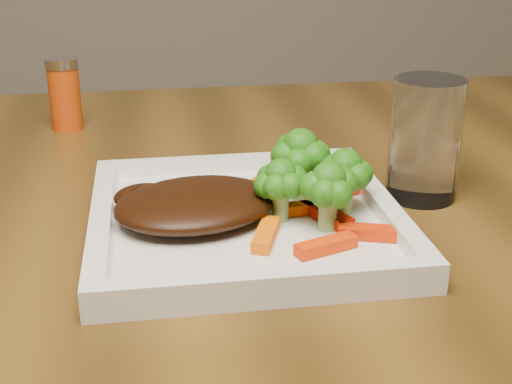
{
  "coord_description": "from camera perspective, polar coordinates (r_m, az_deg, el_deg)",
  "views": [
    {
      "loc": [
        0.08,
        -0.49,
        1.03
      ],
      "look_at": [
        0.17,
        0.09,
        0.79
      ],
      "focal_mm": 50.0,
      "sensor_mm": 36.0,
      "label": 1
    }
  ],
  "objects": [
    {
      "name": "carrot_6",
      "position": [
        0.65,
        4.22,
        -1.26
      ],
      "size": [
        0.05,
        0.02,
        0.01
      ],
      "primitive_type": "cube",
      "rotation": [
        0.0,
        0.0,
        0.06
      ],
      "color": "#EF4803",
      "rests_on": "plate"
    },
    {
      "name": "carrot_1",
      "position": [
        0.61,
        9.41,
        -3.22
      ],
      "size": [
        0.06,
        0.03,
        0.01
      ],
      "primitive_type": "cube",
      "rotation": [
        0.0,
        0.0,
        -0.31
      ],
      "color": "red",
      "rests_on": "plate"
    },
    {
      "name": "broccoli_3",
      "position": [
        0.62,
        1.98,
        0.38
      ],
      "size": [
        0.06,
        0.06,
        0.06
      ],
      "primitive_type": null,
      "rotation": [
        0.0,
        0.0,
        -0.04
      ],
      "color": "#2A5D0F",
      "rests_on": "plate"
    },
    {
      "name": "carrot_0",
      "position": [
        0.58,
        5.62,
        -4.29
      ],
      "size": [
        0.06,
        0.03,
        0.01
      ],
      "primitive_type": "cube",
      "rotation": [
        0.0,
        0.0,
        0.35
      ],
      "color": "#E63303",
      "rests_on": "plate"
    },
    {
      "name": "steak",
      "position": [
        0.63,
        -4.82,
        -0.95
      ],
      "size": [
        0.17,
        0.15,
        0.03
      ],
      "primitive_type": "ellipsoid",
      "rotation": [
        0.0,
        0.0,
        0.25
      ],
      "color": "black",
      "rests_on": "plate"
    },
    {
      "name": "drinking_glass",
      "position": [
        0.71,
        13.39,
        4.1
      ],
      "size": [
        0.07,
        0.07,
        0.12
      ],
      "primitive_type": "cylinder",
      "rotation": [
        0.0,
        0.0,
        0.04
      ],
      "color": "silver",
      "rests_on": "dining_table"
    },
    {
      "name": "carrot_5",
      "position": [
        0.63,
        5.64,
        -1.82
      ],
      "size": [
        0.04,
        0.06,
        0.01
      ],
      "primitive_type": "cube",
      "rotation": [
        0.0,
        0.0,
        -1.12
      ],
      "color": "red",
      "rests_on": "plate"
    },
    {
      "name": "broccoli_1",
      "position": [
        0.64,
        7.11,
        1.07
      ],
      "size": [
        0.06,
        0.06,
        0.06
      ],
      "primitive_type": null,
      "rotation": [
        0.0,
        0.0,
        -0.06
      ],
      "color": "#217012",
      "rests_on": "plate"
    },
    {
      "name": "carrot_3",
      "position": [
        0.69,
        7.29,
        0.23
      ],
      "size": [
        0.05,
        0.03,
        0.01
      ],
      "primitive_type": "cube",
      "rotation": [
        0.0,
        0.0,
        0.36
      ],
      "color": "red",
      "rests_on": "plate"
    },
    {
      "name": "carrot_2",
      "position": [
        0.59,
        0.8,
        -3.43
      ],
      "size": [
        0.03,
        0.06,
        0.01
      ],
      "primitive_type": "cube",
      "rotation": [
        0.0,
        0.0,
        1.22
      ],
      "color": "#F86204",
      "rests_on": "plate"
    },
    {
      "name": "spice_shaker",
      "position": [
        0.95,
        -15.06,
        7.56
      ],
      "size": [
        0.05,
        0.05,
        0.09
      ],
      "primitive_type": "cylinder",
      "rotation": [
        0.0,
        0.0,
        0.21
      ],
      "color": "#C73C0B",
      "rests_on": "dining_table"
    },
    {
      "name": "broccoli_2",
      "position": [
        0.61,
        5.8,
        -0.4
      ],
      "size": [
        0.07,
        0.07,
        0.06
      ],
      "primitive_type": null,
      "rotation": [
        0.0,
        0.0,
        0.3
      ],
      "color": "#1A7213",
      "rests_on": "plate"
    },
    {
      "name": "carrot_4",
      "position": [
        0.69,
        -0.24,
        0.39
      ],
      "size": [
        0.04,
        0.04,
        0.01
      ],
      "primitive_type": "cube",
      "rotation": [
        0.0,
        0.0,
        0.84
      ],
      "color": "#F25C03",
      "rests_on": "plate"
    },
    {
      "name": "plate",
      "position": [
        0.64,
        -0.89,
        -2.62
      ],
      "size": [
        0.27,
        0.27,
        0.01
      ],
      "primitive_type": "cube",
      "color": "white",
      "rests_on": "dining_table"
    },
    {
      "name": "broccoli_0",
      "position": [
        0.67,
        3.54,
        2.38
      ],
      "size": [
        0.07,
        0.07,
        0.07
      ],
      "primitive_type": null,
      "rotation": [
        0.0,
        0.0,
        0.05
      ],
      "color": "#197914",
      "rests_on": "plate"
    }
  ]
}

